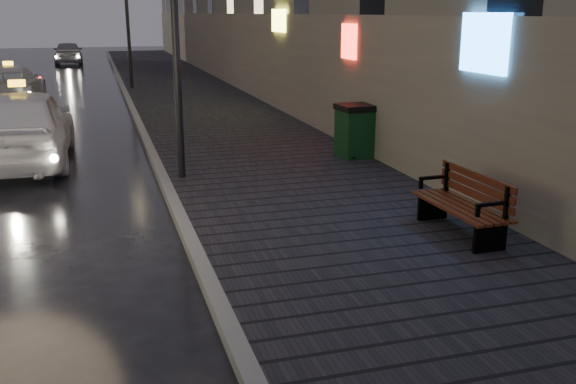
% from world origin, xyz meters
% --- Properties ---
extents(ground, '(120.00, 120.00, 0.00)m').
position_xyz_m(ground, '(0.00, 0.00, 0.00)').
color(ground, black).
rests_on(ground, ground).
extents(sidewalk, '(4.60, 58.00, 0.15)m').
position_xyz_m(sidewalk, '(3.90, 21.00, 0.07)').
color(sidewalk, black).
rests_on(sidewalk, ground).
extents(curb, '(0.20, 58.00, 0.15)m').
position_xyz_m(curb, '(1.50, 21.00, 0.07)').
color(curb, slate).
rests_on(curb, ground).
extents(lamp_far, '(0.36, 0.36, 5.28)m').
position_xyz_m(lamp_far, '(1.85, 22.00, 3.49)').
color(lamp_far, black).
rests_on(lamp_far, sidewalk).
extents(bench, '(0.66, 1.79, 0.91)m').
position_xyz_m(bench, '(5.31, 1.47, 0.60)').
color(bench, black).
rests_on(bench, sidewalk).
extents(trash_bin, '(0.82, 0.82, 1.16)m').
position_xyz_m(trash_bin, '(5.80, 6.75, 0.74)').
color(trash_bin, black).
rests_on(trash_bin, sidewalk).
extents(taxi_near, '(2.12, 5.06, 1.71)m').
position_xyz_m(taxi_near, '(-1.26, 8.75, 0.86)').
color(taxi_near, white).
rests_on(taxi_near, ground).
extents(taxi_mid, '(2.30, 4.95, 1.40)m').
position_xyz_m(taxi_mid, '(-2.62, 19.31, 0.70)').
color(taxi_mid, silver).
rests_on(taxi_mid, ground).
extents(car_far, '(1.84, 4.35, 1.47)m').
position_xyz_m(car_far, '(-1.15, 38.21, 0.73)').
color(car_far, gray).
rests_on(car_far, ground).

